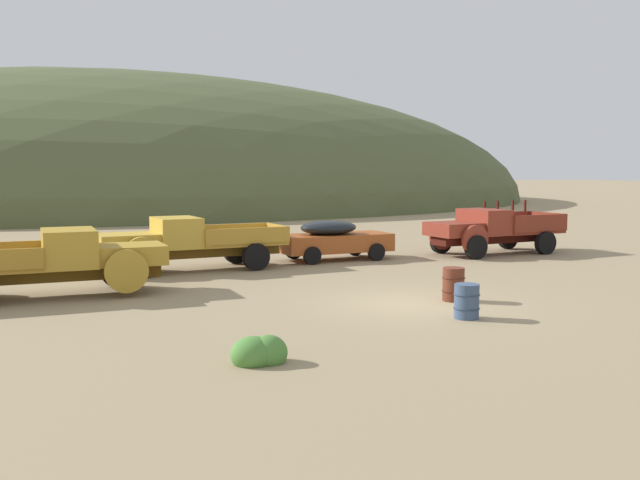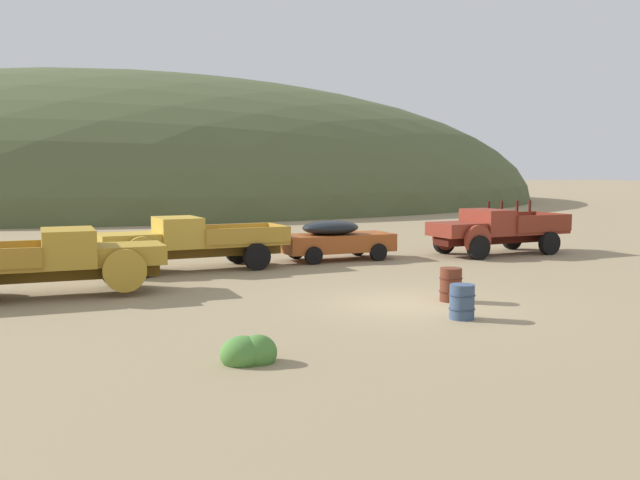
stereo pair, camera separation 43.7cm
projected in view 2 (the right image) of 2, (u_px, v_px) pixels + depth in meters
name	position (u px, v px, depth m)	size (l,w,h in m)	color
ground_plane	(410.00, 304.00, 18.97)	(300.00, 300.00, 0.00)	#998460
hill_far_left	(129.00, 203.00, 73.29)	(89.39, 60.61, 25.82)	#4C5633
truck_mustard	(64.00, 260.00, 20.19)	(6.43, 2.46, 1.89)	#593D12
truck_faded_yellow	(180.00, 243.00, 24.99)	(6.61, 2.56, 1.89)	brown
car_oxide_orange	(340.00, 239.00, 28.05)	(4.69, 2.05, 1.57)	#A34C1E
truck_rust_red	(489.00, 231.00, 29.69)	(6.09, 2.80, 2.16)	#42140D
oil_drum_by_truck	(462.00, 302.00, 17.07)	(0.63, 0.63, 0.84)	#384C6B
oil_drum_spare	(451.00, 285.00, 19.33)	(0.63, 0.63, 0.91)	#5B2819
bush_back_edge	(48.00, 264.00, 24.59)	(1.16, 1.05, 1.13)	#4C8438
bush_front_left	(249.00, 353.00, 13.25)	(1.07, 0.77, 0.67)	#4C8438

